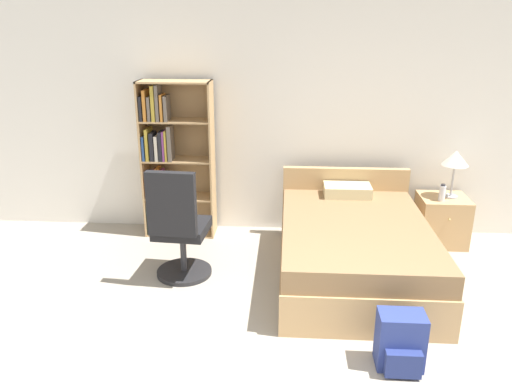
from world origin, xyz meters
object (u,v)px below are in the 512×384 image
(nightstand, at_px, (441,220))
(water_bottle, at_px, (442,193))
(bed, at_px, (353,247))
(backpack_blue, at_px, (400,342))
(office_chair, at_px, (179,230))
(table_lamp, at_px, (455,160))
(bookshelf, at_px, (169,159))

(nightstand, relative_size, water_bottle, 2.87)
(bed, relative_size, backpack_blue, 4.85)
(office_chair, bearing_deg, table_lamp, 20.13)
(bed, distance_m, water_bottle, 1.26)
(bed, distance_m, nightstand, 1.34)
(backpack_blue, bearing_deg, office_chair, 147.40)
(nightstand, bearing_deg, backpack_blue, -112.14)
(bookshelf, bearing_deg, nightstand, -1.48)
(bed, height_order, office_chair, office_chair)
(bed, bearing_deg, bookshelf, 155.71)
(nightstand, bearing_deg, office_chair, -159.51)
(bookshelf, distance_m, backpack_blue, 3.20)
(bookshelf, height_order, backpack_blue, bookshelf)
(bookshelf, xyz_separation_m, table_lamp, (3.11, -0.07, 0.07))
(nightstand, relative_size, backpack_blue, 1.28)
(table_lamp, bearing_deg, water_bottle, -136.92)
(bed, bearing_deg, table_lamp, 35.88)
(office_chair, distance_m, table_lamp, 3.00)
(office_chair, relative_size, backpack_blue, 2.68)
(table_lamp, bearing_deg, backpack_blue, -113.53)
(table_lamp, xyz_separation_m, water_bottle, (-0.13, -0.12, -0.33))
(water_bottle, bearing_deg, table_lamp, 43.08)
(bookshelf, height_order, table_lamp, bookshelf)
(office_chair, xyz_separation_m, backpack_blue, (1.83, -1.17, -0.31))
(bookshelf, distance_m, bed, 2.25)
(water_bottle, bearing_deg, bed, -145.19)
(bookshelf, relative_size, table_lamp, 3.38)
(bed, xyz_separation_m, table_lamp, (1.13, 0.82, 0.67))
(backpack_blue, bearing_deg, table_lamp, 66.47)
(office_chair, bearing_deg, backpack_blue, -32.60)
(bed, height_order, water_bottle, bed)
(bed, height_order, nightstand, bed)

